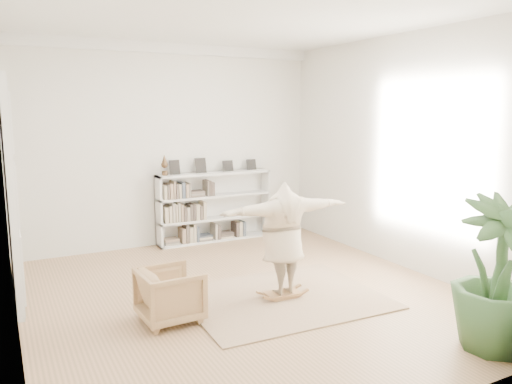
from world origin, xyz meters
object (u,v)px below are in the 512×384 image
bookshelf (214,207)px  houseplant (497,274)px  armchair (170,295)px  person (283,236)px  rocker_board (283,294)px

bookshelf → houseplant: bookshelf is taller
armchair → houseplant: houseplant is taller
armchair → person: size_ratio=0.39×
person → rocker_board: bearing=136.9°
rocker_board → houseplant: (1.22, -2.20, 0.73)m
armchair → houseplant: size_ratio=0.44×
rocker_board → person: person is taller
bookshelf → person: bookshelf is taller
rocker_board → houseplant: size_ratio=0.29×
armchair → rocker_board: size_ratio=1.50×
bookshelf → armchair: (-1.90, -3.15, -0.32)m
rocker_board → houseplant: houseplant is taller
person → houseplant: (1.22, -2.20, -0.05)m
rocker_board → person: (-0.00, 0.00, 0.78)m
rocker_board → person: bearing=136.9°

